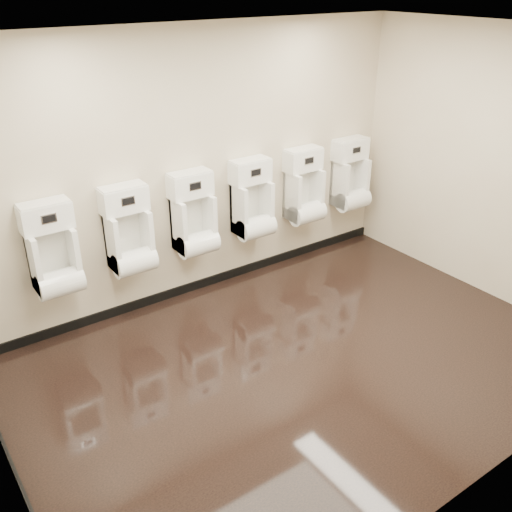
{
  "coord_description": "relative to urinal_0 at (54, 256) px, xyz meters",
  "views": [
    {
      "loc": [
        -2.77,
        -3.2,
        3.2
      ],
      "look_at": [
        -0.12,
        0.55,
        0.91
      ],
      "focal_mm": 40.0,
      "sensor_mm": 36.0,
      "label": 1
    }
  ],
  "objects": [
    {
      "name": "skirting_back",
      "position": [
        1.62,
        0.14,
        -0.86
      ],
      "size": [
        5.0,
        0.02,
        0.1
      ],
      "primitive_type": "cube",
      "color": "black",
      "rests_on": "ground"
    },
    {
      "name": "back_wall",
      "position": [
        1.62,
        0.15,
        0.49
      ],
      "size": [
        5.0,
        0.02,
        2.8
      ],
      "primitive_type": "cube",
      "color": "beige",
      "rests_on": "ground"
    },
    {
      "name": "skirting_left",
      "position": [
        -0.87,
        -1.6,
        -0.86
      ],
      "size": [
        0.02,
        3.5,
        0.1
      ],
      "primitive_type": "cube",
      "color": "black",
      "rests_on": "ground"
    },
    {
      "name": "urinal_4",
      "position": [
        2.92,
        0.0,
        0.0
      ],
      "size": [
        0.46,
        0.35,
        0.86
      ],
      "color": "white",
      "rests_on": "back_wall"
    },
    {
      "name": "ceiling",
      "position": [
        1.62,
        -1.6,
        1.89
      ],
      "size": [
        5.0,
        3.5,
        0.0
      ],
      "primitive_type": "cube",
      "color": "silver"
    },
    {
      "name": "urinal_1",
      "position": [
        0.73,
        0.0,
        0.0
      ],
      "size": [
        0.46,
        0.35,
        0.86
      ],
      "color": "white",
      "rests_on": "back_wall"
    },
    {
      "name": "urinal_5",
      "position": [
        3.66,
        0.0,
        0.0
      ],
      "size": [
        0.46,
        0.35,
        0.86
      ],
      "color": "white",
      "rests_on": "back_wall"
    },
    {
      "name": "urinal_2",
      "position": [
        1.45,
        0.0,
        0.0
      ],
      "size": [
        0.46,
        0.35,
        0.86
      ],
      "color": "white",
      "rests_on": "back_wall"
    },
    {
      "name": "urinal_0",
      "position": [
        0.0,
        0.0,
        0.0
      ],
      "size": [
        0.46,
        0.35,
        0.86
      ],
      "color": "white",
      "rests_on": "back_wall"
    },
    {
      "name": "front_wall",
      "position": [
        1.62,
        -3.35,
        0.49
      ],
      "size": [
        5.0,
        0.02,
        2.8
      ],
      "primitive_type": "cube",
      "color": "beige",
      "rests_on": "ground"
    },
    {
      "name": "ground",
      "position": [
        1.62,
        -1.6,
        -0.91
      ],
      "size": [
        5.0,
        3.5,
        0.0
      ],
      "primitive_type": "cube",
      "color": "black",
      "rests_on": "ground"
    },
    {
      "name": "urinal_3",
      "position": [
        2.19,
        0.0,
        0.0
      ],
      "size": [
        0.46,
        0.35,
        0.86
      ],
      "color": "white",
      "rests_on": "back_wall"
    },
    {
      "name": "right_wall",
      "position": [
        4.12,
        -1.6,
        0.49
      ],
      "size": [
        0.02,
        3.5,
        2.8
      ],
      "primitive_type": "cube",
      "color": "beige",
      "rests_on": "ground"
    }
  ]
}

